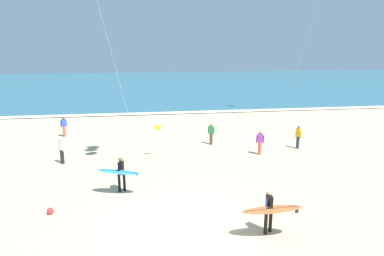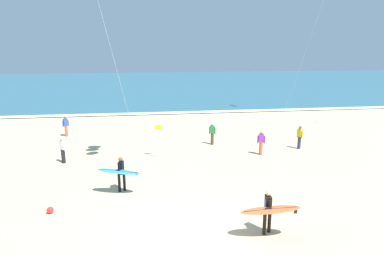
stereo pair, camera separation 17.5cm
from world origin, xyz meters
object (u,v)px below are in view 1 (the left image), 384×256
at_px(surfer_lead, 120,172).
at_px(bystander_white_top, 62,150).
at_px(bystander_purple_top, 260,142).
at_px(lifeguard_flag, 155,138).
at_px(bystander_green_top, 211,133).
at_px(beach_ball, 50,211).
at_px(bystander_blue_top, 64,126).
at_px(bystander_yellow_top, 298,137).
at_px(surfer_trailing, 270,209).

relative_size(surfer_lead, bystander_white_top, 1.31).
xyz_separation_m(bystander_purple_top, lifeguard_flag, (-6.63, 0.47, 0.45)).
height_order(bystander_green_top, bystander_white_top, same).
distance_m(bystander_green_top, bystander_white_top, 9.84).
distance_m(bystander_white_top, beach_ball, 6.44).
height_order(bystander_purple_top, bystander_white_top, same).
bearing_deg(beach_ball, bystander_blue_top, 99.49).
relative_size(surfer_lead, lifeguard_flag, 0.99).
bearing_deg(lifeguard_flag, bystander_white_top, -176.19).
xyz_separation_m(surfer_lead, lifeguard_flag, (1.83, 5.04, 0.22)).
distance_m(surfer_lead, bystander_green_top, 9.31).
relative_size(bystander_blue_top, lifeguard_flag, 0.76).
distance_m(bystander_blue_top, bystander_white_top, 6.45).
distance_m(bystander_white_top, lifeguard_flag, 5.51).
relative_size(bystander_blue_top, bystander_yellow_top, 1.00).
relative_size(bystander_white_top, lifeguard_flag, 0.76).
distance_m(surfer_trailing, bystander_white_top, 13.00).
bearing_deg(surfer_trailing, bystander_white_top, 134.99).
bearing_deg(bystander_white_top, bystander_purple_top, -0.50).
height_order(bystander_blue_top, lifeguard_flag, lifeguard_flag).
bearing_deg(surfer_trailing, surfer_lead, 140.77).
bearing_deg(beach_ball, bystander_purple_top, 29.07).
bearing_deg(bystander_white_top, bystander_blue_top, 100.92).
bearing_deg(lifeguard_flag, bystander_green_top, 28.87).
height_order(surfer_lead, beach_ball, surfer_lead).
bearing_deg(lifeguard_flag, bystander_blue_top, 138.30).
xyz_separation_m(bystander_blue_top, lifeguard_flag, (6.70, -5.97, 0.45)).
height_order(bystander_blue_top, bystander_green_top, same).
bearing_deg(beach_ball, bystander_green_top, 46.05).
distance_m(bystander_purple_top, lifeguard_flag, 6.66).
height_order(bystander_white_top, bystander_yellow_top, same).
height_order(surfer_trailing, beach_ball, surfer_trailing).
bearing_deg(surfer_lead, bystander_white_top, 128.02).
xyz_separation_m(surfer_lead, bystander_purple_top, (8.46, 4.57, -0.23)).
height_order(bystander_white_top, lifeguard_flag, lifeguard_flag).
relative_size(bystander_blue_top, bystander_purple_top, 1.00).
xyz_separation_m(bystander_purple_top, bystander_white_top, (-12.11, 0.11, 0.00)).
bearing_deg(bystander_blue_top, bystander_white_top, -79.08).
bearing_deg(surfer_trailing, bystander_yellow_top, 59.25).
distance_m(surfer_lead, bystander_blue_top, 12.04).
bearing_deg(bystander_white_top, bystander_green_top, 15.19).
distance_m(bystander_green_top, lifeguard_flag, 4.61).
height_order(bystander_green_top, lifeguard_flag, lifeguard_flag).
height_order(bystander_blue_top, beach_ball, bystander_blue_top).
bearing_deg(bystander_green_top, beach_ball, -133.95).
relative_size(surfer_trailing, bystander_white_top, 1.37).
bearing_deg(surfer_lead, bystander_yellow_top, 25.43).
relative_size(surfer_trailing, bystander_purple_top, 1.37).
xyz_separation_m(bystander_purple_top, beach_ball, (-11.21, -6.23, -0.67)).
distance_m(bystander_white_top, bystander_yellow_top, 15.14).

